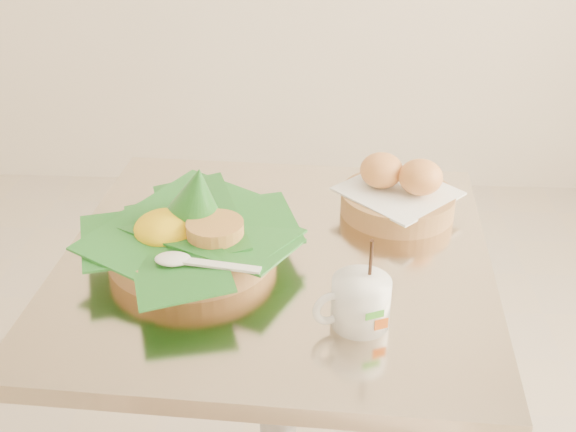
{
  "coord_description": "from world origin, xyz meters",
  "views": [
    {
      "loc": [
        0.19,
        -0.99,
        1.39
      ],
      "look_at": [
        0.13,
        0.03,
        0.82
      ],
      "focal_mm": 45.0,
      "sensor_mm": 36.0,
      "label": 1
    }
  ],
  "objects_px": {
    "rice_basket": "(191,231)",
    "cafe_table": "(277,358)",
    "coffee_mug": "(359,301)",
    "bread_basket": "(398,193)"
  },
  "relations": [
    {
      "from": "rice_basket",
      "to": "bread_basket",
      "type": "distance_m",
      "value": 0.39
    },
    {
      "from": "cafe_table",
      "to": "rice_basket",
      "type": "xyz_separation_m",
      "value": [
        -0.14,
        -0.01,
        0.27
      ]
    },
    {
      "from": "bread_basket",
      "to": "rice_basket",
      "type": "bearing_deg",
      "value": -154.39
    },
    {
      "from": "cafe_table",
      "to": "coffee_mug",
      "type": "relative_size",
      "value": 5.19
    },
    {
      "from": "cafe_table",
      "to": "bread_basket",
      "type": "xyz_separation_m",
      "value": [
        0.21,
        0.16,
        0.26
      ]
    },
    {
      "from": "coffee_mug",
      "to": "cafe_table",
      "type": "bearing_deg",
      "value": 125.8
    },
    {
      "from": "coffee_mug",
      "to": "bread_basket",
      "type": "bearing_deg",
      "value": 76.32
    },
    {
      "from": "rice_basket",
      "to": "cafe_table",
      "type": "bearing_deg",
      "value": 4.13
    },
    {
      "from": "cafe_table",
      "to": "coffee_mug",
      "type": "xyz_separation_m",
      "value": [
        0.13,
        -0.18,
        0.26
      ]
    },
    {
      "from": "rice_basket",
      "to": "coffee_mug",
      "type": "xyz_separation_m",
      "value": [
        0.27,
        -0.17,
        -0.01
      ]
    }
  ]
}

